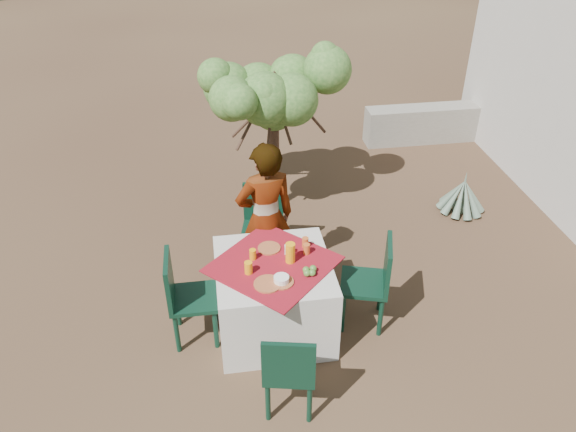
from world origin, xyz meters
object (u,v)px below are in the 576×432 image
object	(u,v)px
shrub_tree	(278,99)
juice_pitcher	(290,253)
person	(266,218)
agave	(462,196)
table	(274,296)
chair_far	(263,222)
chair_right	(373,279)
chair_left	(184,295)
chair_near	(289,370)

from	to	relation	value
shrub_tree	juice_pitcher	size ratio (longest dim) A/B	9.38
shrub_tree	juice_pitcher	distance (m)	2.26
person	agave	distance (m)	2.82
table	chair_far	world-z (taller)	chair_far
table	shrub_tree	bearing A→B (deg)	80.87
table	chair_right	bearing A→B (deg)	-3.62
table	juice_pitcher	size ratio (longest dim) A/B	6.85
table	agave	distance (m)	3.07
table	chair_right	xyz separation A→B (m)	(0.91, -0.06, 0.13)
person	juice_pitcher	size ratio (longest dim) A/B	8.50
chair_left	agave	xyz separation A→B (m)	(3.37, 1.67, -0.30)
chair_right	agave	xyz separation A→B (m)	(1.66, 1.73, -0.31)
chair_far	person	distance (m)	0.49
table	juice_pitcher	bearing A→B (deg)	2.94
chair_right	chair_far	bearing A→B (deg)	-123.94
chair_far	juice_pitcher	world-z (taller)	juice_pitcher
chair_right	agave	bearing A→B (deg)	152.91
chair_near	chair_left	xyz separation A→B (m)	(-0.79, 0.96, 0.03)
table	chair_near	distance (m)	0.97
chair_right	table	bearing A→B (deg)	-76.90
table	shrub_tree	distance (m)	2.44
chair_far	chair_right	bearing A→B (deg)	-38.72
shrub_tree	chair_near	bearing A→B (deg)	-96.49
table	person	distance (m)	0.78
chair_far	chair_near	xyz separation A→B (m)	(-0.03, -2.00, -0.03)
chair_left	juice_pitcher	world-z (taller)	juice_pitcher
agave	juice_pitcher	size ratio (longest dim) A/B	3.27
chair_left	person	xyz separation A→B (m)	(0.81, 0.65, 0.30)
chair_near	chair_left	bearing A→B (deg)	-38.45
chair_far	chair_left	distance (m)	1.32
shrub_tree	juice_pitcher	world-z (taller)	shrub_tree
table	chair_left	world-z (taller)	chair_left
chair_far	chair_near	distance (m)	2.00
chair_far	person	xyz separation A→B (m)	(-0.01, -0.38, 0.30)
chair_far	person	world-z (taller)	person
juice_pitcher	table	bearing A→B (deg)	-177.06
chair_far	shrub_tree	xyz separation A→B (m)	(0.33, 1.15, 0.90)
chair_near	person	distance (m)	1.65
chair_near	person	bearing A→B (deg)	-78.66
chair_near	chair_left	distance (m)	1.25
chair_right	juice_pitcher	distance (m)	0.84
table	chair_left	bearing A→B (deg)	-179.91
table	chair_near	bearing A→B (deg)	-90.41
chair_near	chair_right	world-z (taller)	chair_right
chair_far	agave	size ratio (longest dim) A/B	1.47
person	shrub_tree	xyz separation A→B (m)	(0.34, 1.53, 0.60)
person	chair_left	bearing A→B (deg)	27.07
chair_near	chair_right	xyz separation A→B (m)	(0.92, 0.90, 0.03)
table	shrub_tree	xyz separation A→B (m)	(0.35, 2.19, 1.03)
chair_far	agave	world-z (taller)	chair_far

